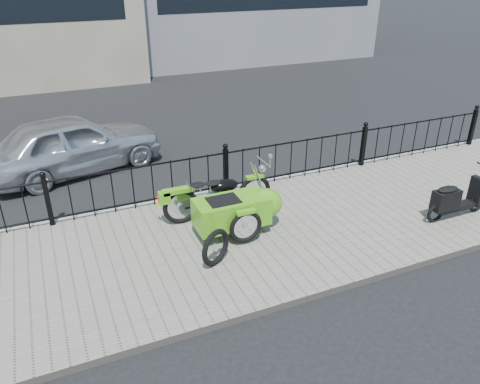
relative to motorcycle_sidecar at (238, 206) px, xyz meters
name	(u,v)px	position (x,y,z in m)	size (l,w,h in m)	color
ground	(252,224)	(0.39, 0.22, -0.59)	(120.00, 120.00, 0.00)	black
sidewalk	(263,234)	(0.39, -0.28, -0.53)	(30.00, 3.80, 0.12)	slate
curb	(224,191)	(0.39, 1.66, -0.53)	(30.00, 0.10, 0.12)	gray
iron_fence	(226,171)	(0.39, 1.52, -0.01)	(14.11, 0.11, 1.08)	black
motorcycle_sidecar	(238,206)	(0.00, 0.00, 0.00)	(2.28, 1.48, 0.98)	black
scooter	(455,200)	(3.91, -1.26, -0.10)	(1.44, 0.42, 0.98)	black
spare_tire	(216,247)	(-0.76, -0.88, -0.16)	(0.63, 0.63, 0.09)	black
sedan_car	(74,144)	(-2.37, 4.19, 0.09)	(1.63, 4.05, 1.38)	silver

